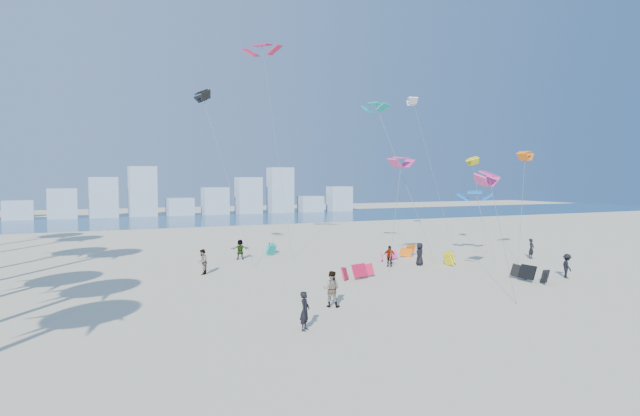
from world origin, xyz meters
name	(u,v)px	position (x,y,z in m)	size (l,w,h in m)	color
ground	(429,348)	(0.00, 0.00, 0.00)	(220.00, 220.00, 0.00)	beige
ocean	(143,221)	(0.00, 72.00, 0.01)	(220.00, 220.00, 0.00)	navy
kitesurfer_near	(305,311)	(-3.26, 4.34, 0.83)	(0.60, 0.40, 1.66)	black
kitesurfer_mid	(331,289)	(-0.27, 7.80, 0.91)	(0.88, 0.69, 1.81)	gray
kitesurfers_far	(365,256)	(7.64, 18.11, 0.81)	(26.45, 18.23, 1.70)	black
grounded_kites	(405,261)	(10.40, 17.19, 0.43)	(12.84, 22.22, 0.94)	red
flying_kites	(382,117)	(12.11, 23.16, 11.44)	(27.44, 31.19, 18.66)	#E93388
distant_skyline	(127,198)	(-1.19, 82.00, 3.09)	(85.00, 3.00, 8.40)	#9EADBF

